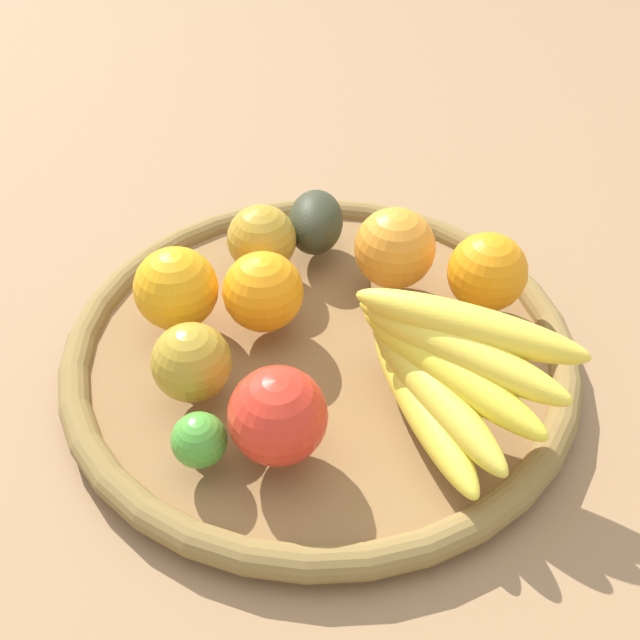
# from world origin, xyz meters

# --- Properties ---
(ground_plane) EXTENTS (2.40, 2.40, 0.00)m
(ground_plane) POSITION_xyz_m (0.00, 0.00, 0.00)
(ground_plane) COLOR #906C47
(ground_plane) RESTS_ON ground
(basket) EXTENTS (0.47, 0.47, 0.03)m
(basket) POSITION_xyz_m (0.00, 0.00, 0.02)
(basket) COLOR olive
(basket) RESTS_ON ground_plane
(lime_0) EXTENTS (0.05, 0.05, 0.04)m
(lime_0) POSITION_xyz_m (-0.16, -0.01, 0.05)
(lime_0) COLOR #489830
(lime_0) RESTS_ON basket
(avocado) EXTENTS (0.10, 0.09, 0.06)m
(avocado) POSITION_xyz_m (0.11, 0.09, 0.06)
(avocado) COLOR #2F3320
(avocado) RESTS_ON basket
(banana_bunch) EXTENTS (0.15, 0.19, 0.09)m
(banana_bunch) POSITION_xyz_m (-0.01, -0.13, 0.08)
(banana_bunch) COLOR yellow
(banana_bunch) RESTS_ON basket
(apple_1) EXTENTS (0.07, 0.07, 0.07)m
(apple_1) POSITION_xyz_m (0.05, 0.11, 0.07)
(apple_1) COLOR #B18726
(apple_1) RESTS_ON basket
(apple_2) EXTENTS (0.10, 0.10, 0.08)m
(apple_2) POSITION_xyz_m (-0.12, -0.05, 0.07)
(apple_2) COLOR red
(apple_2) RESTS_ON basket
(orange_1) EXTENTS (0.10, 0.10, 0.07)m
(orange_1) POSITION_xyz_m (-0.01, 0.05, 0.07)
(orange_1) COLOR orange
(orange_1) RESTS_ON basket
(apple_0) EXTENTS (0.07, 0.07, 0.07)m
(apple_0) POSITION_xyz_m (-0.11, 0.05, 0.07)
(apple_0) COLOR #AA8825
(apple_0) RESTS_ON basket
(orange_2) EXTENTS (0.09, 0.09, 0.08)m
(orange_2) POSITION_xyz_m (0.11, -0.01, 0.07)
(orange_2) COLOR orange
(orange_2) RESTS_ON basket
(orange_0) EXTENTS (0.10, 0.10, 0.07)m
(orange_0) POSITION_xyz_m (0.13, -0.10, 0.07)
(orange_0) COLOR orange
(orange_0) RESTS_ON basket
(orange_3) EXTENTS (0.11, 0.11, 0.08)m
(orange_3) POSITION_xyz_m (-0.06, 0.12, 0.07)
(orange_3) COLOR orange
(orange_3) RESTS_ON basket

